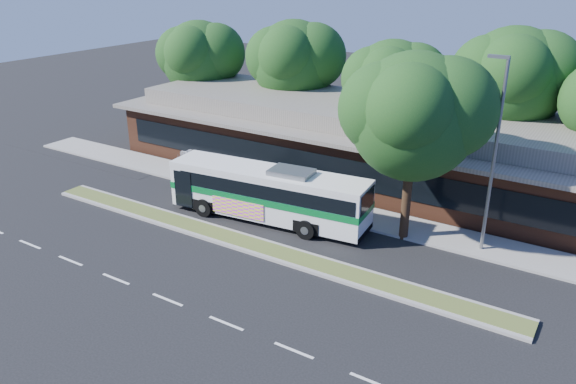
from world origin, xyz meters
name	(u,v)px	position (x,y,z in m)	size (l,w,h in m)	color
ground	(242,250)	(0.00, 0.00, 0.00)	(120.00, 120.00, 0.00)	black
median_strip	(249,244)	(0.00, 0.60, 0.07)	(26.00, 1.10, 0.15)	#4E5624
sidewalk	(310,204)	(0.00, 6.40, 0.06)	(44.00, 2.60, 0.12)	gray
parking_lot	(132,139)	(-18.00, 10.00, 0.01)	(14.00, 12.00, 0.01)	black
plaza_building	(362,139)	(0.00, 12.99, 2.13)	(33.20, 11.20, 4.45)	#5A2E1C
lamp_post	(494,152)	(9.56, 6.00, 4.90)	(0.93, 0.18, 9.07)	slate
tree_bg_a	(205,57)	(-14.58, 15.14, 5.87)	(6.47, 5.80, 8.63)	black
tree_bg_b	(300,60)	(-6.57, 16.14, 6.14)	(6.69, 6.00, 9.00)	black
tree_bg_c	(399,82)	(1.40, 15.13, 5.59)	(6.24, 5.60, 8.26)	black
tree_bg_d	(521,78)	(8.45, 16.15, 6.42)	(6.91, 6.20, 9.37)	black
transit_bus	(269,190)	(-0.78, 3.52, 1.69)	(10.97, 3.43, 3.03)	silver
sedan	(196,153)	(-10.22, 8.61, 0.66)	(1.84, 4.52, 1.31)	silver
sidewalk_tree	(424,114)	(6.43, 5.44, 6.29)	(6.60, 5.92, 9.11)	black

